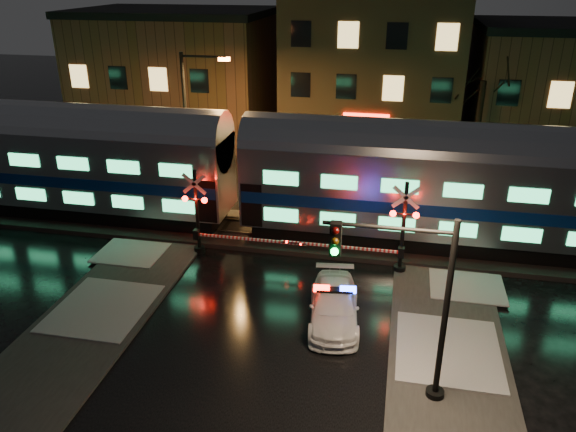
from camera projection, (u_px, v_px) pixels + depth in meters
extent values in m
plane|color=black|center=(282.00, 289.00, 23.27)|extent=(120.00, 120.00, 0.00)
cube|color=black|center=(304.00, 235.00, 27.70)|extent=(90.00, 4.20, 0.24)
cube|color=#2D2D2D|center=(58.00, 357.00, 19.06)|extent=(4.00, 20.00, 0.12)
cube|color=#2D2D2D|center=(453.00, 413.00, 16.66)|extent=(4.00, 20.00, 0.12)
cube|color=#572F21|center=(178.00, 77.00, 43.57)|extent=(14.00, 10.00, 9.00)
cube|color=brown|center=(374.00, 65.00, 40.75)|extent=(12.00, 11.00, 11.50)
cube|color=#572F21|center=(563.00, 95.00, 38.51)|extent=(12.00, 10.00, 8.50)
cube|color=black|center=(9.00, 200.00, 30.49)|extent=(24.00, 2.40, 0.80)
cube|color=#B7BAC1|center=(0.00, 160.00, 29.57)|extent=(25.00, 3.05, 3.80)
cube|color=navy|center=(2.00, 167.00, 29.73)|extent=(24.75, 3.09, 0.55)
cube|color=black|center=(512.00, 243.00, 25.70)|extent=(24.00, 2.40, 0.80)
cube|color=#B7BAC1|center=(520.00, 197.00, 24.78)|extent=(25.00, 3.05, 3.80)
cube|color=navy|center=(519.00, 205.00, 24.94)|extent=(24.75, 3.09, 0.55)
cube|color=#39DB84|center=(522.00, 235.00, 23.85)|extent=(21.00, 0.05, 0.62)
cube|color=#39DB84|center=(529.00, 196.00, 23.12)|extent=(21.00, 0.05, 0.62)
cylinder|color=#B7BAC1|center=(527.00, 160.00, 24.09)|extent=(25.00, 3.05, 3.05)
imported|color=white|center=(334.00, 306.00, 20.90)|extent=(2.33, 4.65, 1.29)
cube|color=black|center=(335.00, 290.00, 20.63)|extent=(1.38, 0.50, 0.09)
cube|color=#FF0C05|center=(322.00, 288.00, 20.65)|extent=(0.63, 0.37, 0.15)
cube|color=#1426FF|center=(348.00, 290.00, 20.57)|extent=(0.63, 0.37, 0.15)
cylinder|color=black|center=(399.00, 269.00, 24.48)|extent=(0.52, 0.52, 0.31)
cylinder|color=black|center=(403.00, 229.00, 23.70)|extent=(0.17, 0.17, 4.19)
sphere|color=#FF0C05|center=(393.00, 214.00, 23.33)|extent=(0.27, 0.27, 0.27)
sphere|color=#FF0C05|center=(416.00, 215.00, 23.16)|extent=(0.27, 0.27, 0.27)
cube|color=white|center=(340.00, 247.00, 24.36)|extent=(5.24, 0.10, 0.10)
cube|color=black|center=(401.00, 252.00, 23.88)|extent=(0.25, 0.30, 0.45)
cylinder|color=black|center=(200.00, 250.00, 26.18)|extent=(0.51, 0.51, 0.31)
cylinder|color=black|center=(197.00, 213.00, 25.42)|extent=(0.16, 0.16, 4.08)
sphere|color=#FF0C05|center=(185.00, 199.00, 25.05)|extent=(0.26, 0.26, 0.26)
sphere|color=#FF0C05|center=(204.00, 200.00, 24.89)|extent=(0.26, 0.26, 0.26)
cube|color=white|center=(251.00, 239.00, 25.11)|extent=(5.09, 0.10, 0.10)
cube|color=black|center=(197.00, 234.00, 25.58)|extent=(0.25, 0.30, 0.45)
cylinder|color=black|center=(435.00, 394.00, 17.27)|extent=(0.56, 0.56, 0.30)
cylinder|color=black|center=(445.00, 316.00, 16.11)|extent=(0.18, 0.18, 6.04)
cylinder|color=black|center=(388.00, 228.00, 15.39)|extent=(3.63, 0.12, 0.12)
cube|color=black|center=(336.00, 239.00, 15.68)|extent=(0.32, 0.28, 1.01)
sphere|color=#0CFF3F|center=(335.00, 252.00, 15.67)|extent=(0.22, 0.22, 0.22)
cylinder|color=black|center=(187.00, 128.00, 31.04)|extent=(0.20, 0.20, 8.19)
cylinder|color=black|center=(203.00, 56.00, 29.25)|extent=(2.46, 0.12, 0.12)
cube|color=orange|center=(224.00, 59.00, 29.08)|extent=(0.56, 0.29, 0.18)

